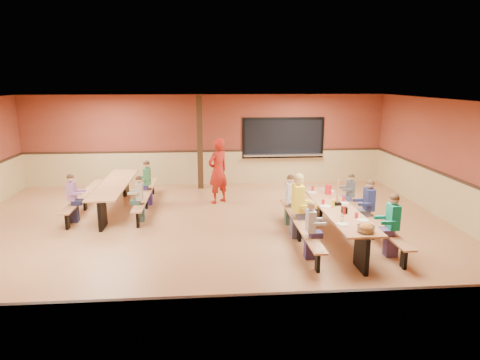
{
  "coord_description": "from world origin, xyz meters",
  "views": [
    {
      "loc": [
        -0.02,
        -9.25,
        3.46
      ],
      "look_at": [
        0.78,
        0.57,
        1.15
      ],
      "focal_mm": 32.0,
      "sensor_mm": 36.0,
      "label": 1
    }
  ],
  "objects": [
    {
      "name": "table_paddle",
      "position": [
        2.88,
        -0.29,
        0.88
      ],
      "size": [
        0.16,
        0.16,
        0.56
      ],
      "color": "black",
      "rests_on": "cafeteria_table_main"
    },
    {
      "name": "seated_child_char_right",
      "position": [
        3.65,
        1.05,
        0.56
      ],
      "size": [
        0.33,
        0.27,
        1.12
      ],
      "primitive_type": null,
      "color": "#474C50",
      "rests_on": "ground"
    },
    {
      "name": "seated_child_green_sec",
      "position": [
        -1.68,
        2.64,
        0.62
      ],
      "size": [
        0.39,
        0.32,
        1.24
      ],
      "primitive_type": null,
      "color": "#377F4D",
      "rests_on": "ground"
    },
    {
      "name": "seated_child_grey_left",
      "position": [
        2.0,
        0.62,
        0.61
      ],
      "size": [
        0.38,
        0.31,
        1.22
      ],
      "primitive_type": null,
      "color": "silver",
      "rests_on": "ground"
    },
    {
      "name": "room_envelope",
      "position": [
        0.0,
        0.0,
        0.69
      ],
      "size": [
        12.04,
        10.04,
        3.02
      ],
      "color": "brown",
      "rests_on": "ground"
    },
    {
      "name": "cafeteria_table_second",
      "position": [
        -2.5,
        2.25,
        0.53
      ],
      "size": [
        1.91,
        3.7,
        0.74
      ],
      "color": "#B07046",
      "rests_on": "ground"
    },
    {
      "name": "standing_woman",
      "position": [
        0.32,
        2.67,
        0.93
      ],
      "size": [
        0.81,
        0.78,
        1.87
      ],
      "primitive_type": "imported",
      "rotation": [
        0.0,
        0.0,
        3.84
      ],
      "color": "#A21C12",
      "rests_on": "ground"
    },
    {
      "name": "condiment_ketchup",
      "position": [
        2.82,
        -0.98,
        0.82
      ],
      "size": [
        0.06,
        0.06,
        0.17
      ],
      "primitive_type": "cylinder",
      "color": "#B2140F",
      "rests_on": "cafeteria_table_main"
    },
    {
      "name": "napkin_dispenser",
      "position": [
        2.85,
        -0.89,
        0.8
      ],
      "size": [
        0.1,
        0.14,
        0.13
      ],
      "primitive_type": "cube",
      "color": "black",
      "rests_on": "cafeteria_table_main"
    },
    {
      "name": "ground",
      "position": [
        0.0,
        0.0,
        0.0
      ],
      "size": [
        12.0,
        12.0,
        0.0
      ],
      "primitive_type": "plane",
      "color": "#9A603A",
      "rests_on": "ground"
    },
    {
      "name": "cafeteria_table_main",
      "position": [
        2.83,
        -0.5,
        0.53
      ],
      "size": [
        1.91,
        3.7,
        0.74
      ],
      "color": "#B07046",
      "rests_on": "ground"
    },
    {
      "name": "place_settings",
      "position": [
        2.83,
        -0.5,
        0.8
      ],
      "size": [
        0.65,
        3.3,
        0.11
      ],
      "primitive_type": null,
      "color": "beige",
      "rests_on": "cafeteria_table_main"
    },
    {
      "name": "punch_pitcher",
      "position": [
        2.95,
        0.64,
        0.85
      ],
      "size": [
        0.16,
        0.16,
        0.22
      ],
      "primitive_type": "cylinder",
      "color": "red",
      "rests_on": "cafeteria_table_main"
    },
    {
      "name": "seated_child_teal_right",
      "position": [
        3.65,
        -1.46,
        0.63
      ],
      "size": [
        0.4,
        0.33,
        1.27
      ],
      "primitive_type": null,
      "color": "#0E8466",
      "rests_on": "ground"
    },
    {
      "name": "seated_child_navy_right",
      "position": [
        3.65,
        -0.2,
        0.63
      ],
      "size": [
        0.4,
        0.32,
        1.26
      ],
      "primitive_type": null,
      "color": "navy",
      "rests_on": "ground"
    },
    {
      "name": "structural_post",
      "position": [
        -0.2,
        4.4,
        1.5
      ],
      "size": [
        0.18,
        0.18,
        3.0
      ],
      "primitive_type": "cube",
      "color": "black",
      "rests_on": "ground"
    },
    {
      "name": "chip_bowl",
      "position": [
        2.88,
        -2.04,
        0.81
      ],
      "size": [
        0.32,
        0.32,
        0.15
      ],
      "primitive_type": null,
      "color": "orange",
      "rests_on": "cafeteria_table_main"
    },
    {
      "name": "kitchen_pass_through",
      "position": [
        2.6,
        4.96,
        1.49
      ],
      "size": [
        2.78,
        0.28,
        1.38
      ],
      "color": "black",
      "rests_on": "ground"
    },
    {
      "name": "seated_child_white_left",
      "position": [
        2.0,
        -1.45,
        0.58
      ],
      "size": [
        0.34,
        0.28,
        1.16
      ],
      "primitive_type": null,
      "color": "silver",
      "rests_on": "ground"
    },
    {
      "name": "seated_adult_yellow",
      "position": [
        2.0,
        -0.26,
        0.72
      ],
      "size": [
        0.48,
        0.39,
        1.44
      ],
      "primitive_type": null,
      "color": "yellow",
      "rests_on": "ground"
    },
    {
      "name": "seated_child_purple_sec",
      "position": [
        -3.33,
        1.22,
        0.6
      ],
      "size": [
        0.37,
        0.3,
        1.2
      ],
      "primitive_type": null,
      "color": "#915C8F",
      "rests_on": "ground"
    },
    {
      "name": "condiment_mustard",
      "position": [
        2.74,
        -0.47,
        0.82
      ],
      "size": [
        0.06,
        0.06,
        0.17
      ],
      "primitive_type": "cylinder",
      "color": "yellow",
      "rests_on": "cafeteria_table_main"
    },
    {
      "name": "seated_child_tan_sec",
      "position": [
        -1.68,
        1.15,
        0.57
      ],
      "size": [
        0.34,
        0.28,
        1.14
      ],
      "primitive_type": null,
      "color": "tan",
      "rests_on": "ground"
    }
  ]
}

